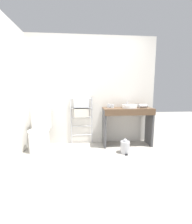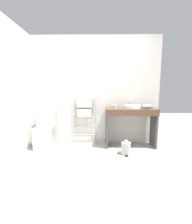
% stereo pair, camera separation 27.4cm
% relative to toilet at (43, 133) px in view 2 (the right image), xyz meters
% --- Properties ---
extents(ground_plane, '(12.00, 12.00, 0.00)m').
position_rel_toilet_xyz_m(ground_plane, '(1.06, -1.10, -0.33)').
color(ground_plane, '#A8A399').
extents(wall_back, '(3.00, 0.12, 2.42)m').
position_rel_toilet_xyz_m(wall_back, '(1.06, 0.39, 0.88)').
color(wall_back, silver).
rests_on(wall_back, ground_plane).
extents(wall_side, '(0.12, 2.13, 2.42)m').
position_rel_toilet_xyz_m(wall_side, '(-0.38, -0.39, 0.88)').
color(wall_side, silver).
rests_on(wall_side, ground_plane).
extents(toilet, '(0.41, 0.57, 0.82)m').
position_rel_toilet_xyz_m(toilet, '(0.00, 0.00, 0.00)').
color(toilet, white).
rests_on(toilet, ground_plane).
extents(towel_radiator, '(0.50, 0.06, 1.08)m').
position_rel_toilet_xyz_m(towel_radiator, '(0.86, 0.28, 0.43)').
color(towel_radiator, silver).
rests_on(towel_radiator, ground_plane).
extents(vanity_counter, '(1.07, 0.44, 0.85)m').
position_rel_toilet_xyz_m(vanity_counter, '(1.87, 0.08, 0.26)').
color(vanity_counter, brown).
rests_on(vanity_counter, ground_plane).
extents(sink_basin, '(0.33, 0.33, 0.07)m').
position_rel_toilet_xyz_m(sink_basin, '(1.90, 0.07, 0.56)').
color(sink_basin, white).
rests_on(sink_basin, vanity_counter).
extents(faucet, '(0.02, 0.10, 0.12)m').
position_rel_toilet_xyz_m(faucet, '(1.90, 0.25, 0.60)').
color(faucet, silver).
rests_on(faucet, vanity_counter).
extents(cup_near_wall, '(0.08, 0.08, 0.08)m').
position_rel_toilet_xyz_m(cup_near_wall, '(1.47, 0.20, 0.56)').
color(cup_near_wall, silver).
rests_on(cup_near_wall, vanity_counter).
extents(cup_near_edge, '(0.08, 0.08, 0.08)m').
position_rel_toilet_xyz_m(cup_near_edge, '(1.54, 0.14, 0.55)').
color(cup_near_edge, silver).
rests_on(cup_near_edge, vanity_counter).
extents(hair_dryer, '(0.23, 0.19, 0.09)m').
position_rel_toilet_xyz_m(hair_dryer, '(2.21, 0.07, 0.56)').
color(hair_dryer, '#B7B7BC').
rests_on(hair_dryer, vanity_counter).
extents(trash_bin, '(0.18, 0.21, 0.29)m').
position_rel_toilet_xyz_m(trash_bin, '(1.71, -0.34, -0.20)').
color(trash_bin, '#B7B7BC').
rests_on(trash_bin, ground_plane).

